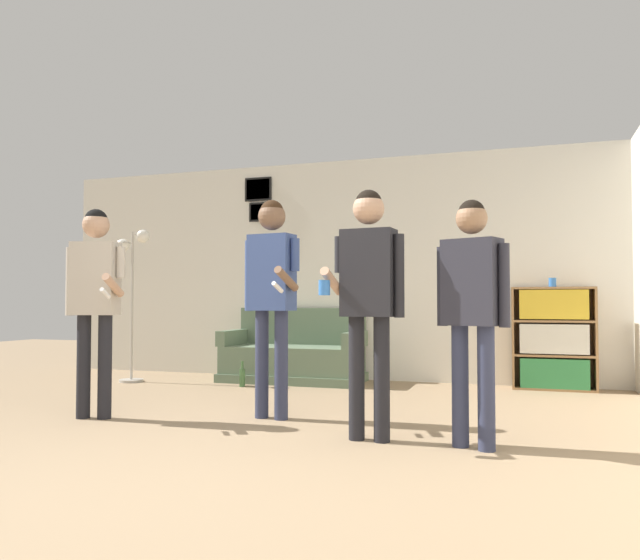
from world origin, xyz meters
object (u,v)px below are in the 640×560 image
(person_player_foreground_left, at_px, (95,289))
(bottle_on_floor, at_px, (242,377))
(person_player_foreground_center, at_px, (272,282))
(person_watcher_holding_cup, at_px, (369,285))
(bookshelf, at_px, (554,338))
(floor_lamp, at_px, (132,278))
(drinking_cup, at_px, (552,282))
(couch, at_px, (294,357))
(person_spectator_near_bookshelf, at_px, (472,296))

(person_player_foreground_left, relative_size, bottle_on_floor, 6.02)
(person_player_foreground_center, distance_m, person_watcher_holding_cup, 1.09)
(bookshelf, distance_m, person_player_foreground_left, 4.69)
(bookshelf, bearing_deg, person_player_foreground_left, -140.86)
(bookshelf, distance_m, person_player_foreground_center, 3.41)
(floor_lamp, distance_m, drinking_cup, 4.79)
(person_watcher_holding_cup, height_order, bottle_on_floor, person_watcher_holding_cup)
(bookshelf, distance_m, floor_lamp, 4.85)
(couch, distance_m, person_watcher_holding_cup, 3.35)
(couch, distance_m, drinking_cup, 3.05)
(floor_lamp, height_order, person_player_foreground_left, floor_lamp)
(floor_lamp, distance_m, bottle_on_floor, 1.81)
(person_player_foreground_left, relative_size, person_spectator_near_bookshelf, 1.06)
(person_watcher_holding_cup, bearing_deg, floor_lamp, 147.72)
(person_spectator_near_bookshelf, bearing_deg, person_player_foreground_center, 161.68)
(person_player_foreground_left, relative_size, person_player_foreground_center, 0.96)
(couch, height_order, person_watcher_holding_cup, person_watcher_holding_cup)
(bookshelf, height_order, person_player_foreground_left, person_player_foreground_left)
(person_watcher_holding_cup, xyz_separation_m, person_spectator_near_bookshelf, (0.69, -0.01, -0.08))
(floor_lamp, distance_m, person_player_foreground_left, 2.35)
(person_player_foreground_left, bearing_deg, bottle_on_floor, 81.14)
(person_watcher_holding_cup, bearing_deg, person_player_foreground_center, 150.53)
(bookshelf, height_order, bottle_on_floor, bookshelf)
(person_watcher_holding_cup, bearing_deg, person_player_foreground_left, 177.78)
(floor_lamp, relative_size, drinking_cup, 18.21)
(bottle_on_floor, bearing_deg, person_spectator_near_bookshelf, -39.29)
(bookshelf, bearing_deg, drinking_cup, 175.79)
(floor_lamp, height_order, person_spectator_near_bookshelf, floor_lamp)
(couch, xyz_separation_m, person_player_foreground_left, (-0.70, -2.75, 0.76))
(person_spectator_near_bookshelf, distance_m, drinking_cup, 3.11)
(person_player_foreground_left, xyz_separation_m, person_watcher_holding_cup, (2.32, -0.09, 0.01))
(couch, xyz_separation_m, bookshelf, (2.92, 0.20, 0.26))
(bottle_on_floor, height_order, drinking_cup, drinking_cup)
(floor_lamp, xyz_separation_m, person_spectator_near_bookshelf, (4.11, -2.17, -0.25))
(person_player_foreground_left, distance_m, drinking_cup, 4.66)
(person_player_foreground_center, distance_m, drinking_cup, 3.36)
(person_watcher_holding_cup, relative_size, bottle_on_floor, 6.06)
(person_watcher_holding_cup, height_order, person_spectator_near_bookshelf, person_watcher_holding_cup)
(couch, height_order, bottle_on_floor, couch)
(person_player_foreground_left, height_order, person_player_foreground_center, person_player_foreground_center)
(person_player_foreground_center, bearing_deg, couch, 106.33)
(person_player_foreground_left, bearing_deg, floor_lamp, 118.01)
(couch, xyz_separation_m, bottle_on_floor, (-0.37, -0.65, -0.18))
(person_player_foreground_center, relative_size, person_spectator_near_bookshelf, 1.10)
(bookshelf, xyz_separation_m, person_player_foreground_left, (-3.62, -2.94, 0.50))
(person_player_foreground_center, relative_size, person_watcher_holding_cup, 1.04)
(person_watcher_holding_cup, distance_m, bottle_on_floor, 3.11)
(couch, height_order, floor_lamp, floor_lamp)
(couch, distance_m, person_spectator_near_bookshelf, 3.73)
(person_player_foreground_left, bearing_deg, bookshelf, 39.14)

